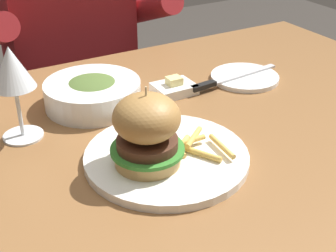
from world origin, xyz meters
name	(u,v)px	position (x,y,z in m)	size (l,w,h in m)	color
dining_table	(183,168)	(0.00, 0.00, 0.64)	(1.20, 0.80, 0.74)	brown
main_plate	(166,157)	(-0.09, -0.09, 0.75)	(0.27, 0.27, 0.01)	white
burger_sandwich	(147,130)	(-0.13, -0.10, 0.81)	(0.11, 0.11, 0.13)	tan
fries_pile	(194,146)	(-0.04, -0.10, 0.76)	(0.10, 0.10, 0.02)	#EABC5B
wine_glass	(12,71)	(-0.27, 0.10, 0.86)	(0.07, 0.07, 0.17)	silver
bread_plate	(245,77)	(0.22, 0.11, 0.74)	(0.15, 0.15, 0.01)	white
table_knife	(227,79)	(0.17, 0.10, 0.75)	(0.24, 0.04, 0.01)	silver
butter_dish	(174,88)	(0.05, 0.13, 0.75)	(0.08, 0.07, 0.04)	white
soup_bowl	(93,93)	(-0.12, 0.16, 0.77)	(0.19, 0.19, 0.06)	white
diner_person	(74,81)	(0.01, 0.67, 0.56)	(0.51, 0.36, 1.18)	#282833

